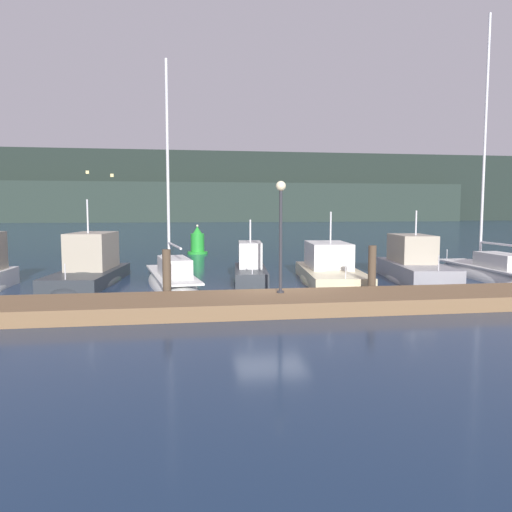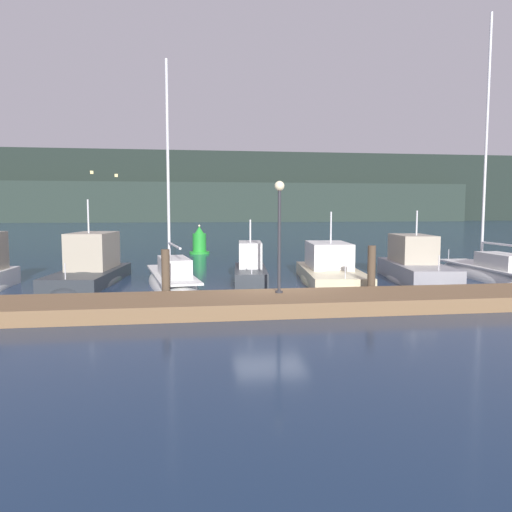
# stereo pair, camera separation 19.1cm
# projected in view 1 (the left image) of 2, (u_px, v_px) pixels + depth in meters

# --- Properties ---
(ground_plane) EXTENTS (400.00, 400.00, 0.00)m
(ground_plane) POSITION_uv_depth(u_px,v_px,m) (271.00, 298.00, 17.64)
(ground_plane) COLOR #192D4C
(dock) EXTENTS (29.37, 2.80, 0.45)m
(dock) POSITION_uv_depth(u_px,v_px,m) (282.00, 303.00, 15.65)
(dock) COLOR brown
(dock) RESTS_ON ground
(mooring_pile_1) EXTENTS (0.28, 0.28, 1.82)m
(mooring_pile_1) POSITION_uv_depth(u_px,v_px,m) (167.00, 276.00, 16.66)
(mooring_pile_1) COLOR #4C3D2D
(mooring_pile_1) RESTS_ON ground
(mooring_pile_2) EXTENTS (0.28, 0.28, 1.87)m
(mooring_pile_2) POSITION_uv_depth(u_px,v_px,m) (372.00, 272.00, 17.76)
(mooring_pile_2) COLOR #4C3D2D
(mooring_pile_2) RESTS_ON ground
(motorboat_berth_2) EXTENTS (3.19, 6.97, 4.17)m
(motorboat_berth_2) POSITION_uv_depth(u_px,v_px,m) (90.00, 274.00, 21.41)
(motorboat_berth_2) COLOR #2D3338
(motorboat_berth_2) RESTS_ON ground
(sailboat_berth_3) EXTENTS (2.90, 8.10, 9.91)m
(sailboat_berth_3) POSITION_uv_depth(u_px,v_px,m) (172.00, 282.00, 20.69)
(sailboat_berth_3) COLOR white
(sailboat_berth_3) RESTS_ON ground
(motorboat_berth_4) EXTENTS (1.92, 5.05, 3.19)m
(motorboat_berth_4) POSITION_uv_depth(u_px,v_px,m) (250.00, 277.00, 20.94)
(motorboat_berth_4) COLOR #2D3338
(motorboat_berth_4) RESTS_ON ground
(motorboat_berth_5) EXTENTS (3.33, 7.37, 3.70)m
(motorboat_berth_5) POSITION_uv_depth(u_px,v_px,m) (330.00, 276.00, 21.76)
(motorboat_berth_5) COLOR beige
(motorboat_berth_5) RESTS_ON ground
(motorboat_berth_6) EXTENTS (3.13, 6.67, 3.58)m
(motorboat_berth_6) POSITION_uv_depth(u_px,v_px,m) (415.00, 272.00, 22.13)
(motorboat_berth_6) COLOR gray
(motorboat_berth_6) RESTS_ON ground
(sailboat_berth_7) EXTENTS (2.06, 8.01, 12.75)m
(sailboat_berth_7) POSITION_uv_depth(u_px,v_px,m) (488.00, 276.00, 22.78)
(sailboat_berth_7) COLOR white
(sailboat_berth_7) RESTS_ON ground
(channel_buoy) EXTENTS (1.43, 1.43, 2.08)m
(channel_buoy) POSITION_uv_depth(u_px,v_px,m) (197.00, 243.00, 35.46)
(channel_buoy) COLOR green
(channel_buoy) RESTS_ON ground
(dock_lamppost) EXTENTS (0.32, 0.32, 3.59)m
(dock_lamppost) POSITION_uv_depth(u_px,v_px,m) (281.00, 217.00, 15.93)
(dock_lamppost) COLOR #2D2D33
(dock_lamppost) RESTS_ON dock
(hillside_backdrop) EXTENTS (240.00, 23.00, 18.68)m
(hillside_backdrop) POSITION_uv_depth(u_px,v_px,m) (190.00, 190.00, 137.39)
(hillside_backdrop) COLOR #1E2823
(hillside_backdrop) RESTS_ON ground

